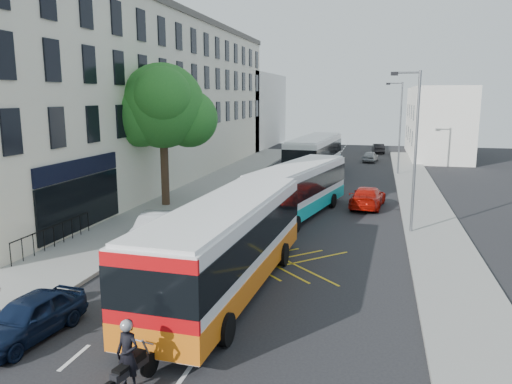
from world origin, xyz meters
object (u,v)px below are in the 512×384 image
Objects in this scene: motorbike at (129,358)px; distant_car_dark at (378,148)px; bus_far at (315,155)px; parked_car_silver at (156,229)px; red_hatchback at (368,197)px; distant_car_silver at (370,156)px; lamp_near at (414,144)px; bus_near at (227,244)px; parked_car_blue at (29,317)px; street_tree at (162,107)px; bus_mid at (298,189)px; lamp_far at (399,123)px; distant_car_grey at (326,155)px.

motorbike is 0.57× the size of distant_car_dark.
bus_far is 23.44m from parked_car_silver.
distant_car_silver is (-0.26, 23.13, -0.08)m from red_hatchback.
lamp_near is 0.68× the size of bus_near.
street_tree is at bearing 107.48° from parked_car_blue.
motorbike is 0.46× the size of parked_car_silver.
parked_car_silver is at bearing 69.94° from distant_car_dark.
parked_car_silver is (-4.63, -22.96, -1.06)m from bus_far.
parked_car_blue is (-4.51, -4.86, -1.08)m from bus_near.
distant_car_dark is (5.47, 19.49, -1.20)m from bus_far.
bus_mid is (8.57, -0.32, -4.69)m from street_tree.
motorbike is at bearing 91.18° from distant_car_silver.
bus_far reaches higher than motorbike.
distant_car_dark is (13.02, 34.81, -5.70)m from street_tree.
lamp_far is 0.72× the size of bus_mid.
distant_car_silver is (-2.46, 8.99, -4.03)m from lamp_far.
distant_car_dark is (0.52, 31.92, -0.07)m from red_hatchback.
lamp_near is at bearing 77.98° from motorbike.
bus_near is 3.13× the size of parked_car_blue.
distant_car_dark is (-1.69, 17.78, -4.02)m from lamp_far.
bus_near is at bearing 77.16° from distant_car_dark.
street_tree reaches higher than distant_car_dark.
parked_car_silver is (-5.66, -7.31, -0.87)m from bus_mid.
bus_near is (-6.79, -29.43, -2.89)m from lamp_far.
parked_car_blue is 0.86× the size of distant_car_grey.
distant_car_silver is (4.72, 45.06, -0.28)m from motorbike.
bus_mid reaches higher than parked_car_silver.
lamp_far is (0.00, 20.00, 0.00)m from lamp_near.
bus_near is 27.72m from bus_far.
street_tree is 21.18m from motorbike.
lamp_far reaches higher than parked_car_silver.
motorbike is 44.62m from distant_car_grey.
bus_near reaches higher than distant_car_silver.
parked_car_silver is at bearing -69.13° from street_tree.
distant_car_silver is at bearing 70.85° from bus_far.
motorbike reaches higher than parked_car_silver.
distant_car_dark is (10.11, 42.44, -0.14)m from parked_car_silver.
parked_car_silver reaches higher than distant_car_grey.
bus_far is at bearing 67.64° from distant_car_dark.
lamp_near is 1.83× the size of distant_car_grey.
bus_mid reaches higher than distant_car_dark.
red_hatchback is at bearing -81.20° from distant_car_grey.
motorbike is (-0.02, -34.37, -0.93)m from bus_far.
bus_mid is 3.08× the size of distant_car_dark.
motorbike is at bearing -17.02° from parked_car_blue.
bus_near is 47.50m from distant_car_dark.
bus_near is at bearing -102.99° from lamp_far.
lamp_near reaches higher than parked_car_blue.
bus_mid reaches higher than motorbike.
lamp_far is 0.65× the size of bus_far.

